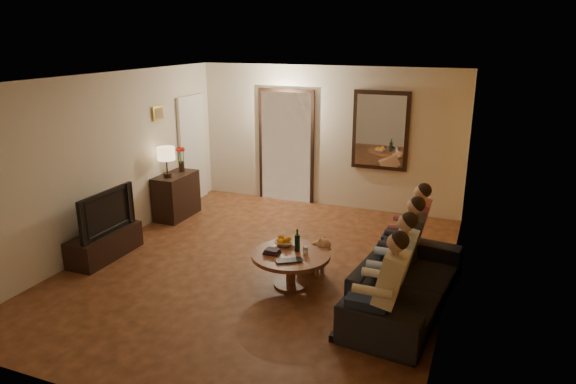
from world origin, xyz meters
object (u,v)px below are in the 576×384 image
at_px(tv, 101,211).
at_px(bowl, 284,243).
at_px(sofa, 407,282).
at_px(coffee_table, 291,269).
at_px(wine_bottle, 297,240).
at_px(tv_stand, 105,244).
at_px(dog, 311,252).
at_px(person_c, 404,250).
at_px(laptop, 290,262).
at_px(dresser, 176,196).
at_px(table_lamp, 167,162).
at_px(person_d, 411,233).
at_px(person_a, 384,294).
at_px(person_b, 395,270).

height_order(tv, bowl, tv).
height_order(tv, sofa, tv).
bearing_deg(coffee_table, wine_bottle, 63.43).
bearing_deg(tv_stand, bowl, 8.29).
relative_size(tv_stand, dog, 2.09).
relative_size(person_c, laptop, 3.65).
bearing_deg(dresser, dog, -22.35).
distance_m(tv, person_c, 4.25).
bearing_deg(table_lamp, person_c, -15.91).
xyz_separation_m(person_c, wine_bottle, (-1.32, -0.18, 0.01)).
distance_m(tv_stand, person_d, 4.37).
bearing_deg(dog, laptop, -69.16).
relative_size(dresser, laptop, 2.67).
bearing_deg(tv, sofa, -88.01).
distance_m(person_d, bowl, 1.69).
bearing_deg(person_d, wine_bottle, -149.45).
distance_m(tv, person_a, 4.29).
height_order(tv, person_a, person_a).
distance_m(tv_stand, person_c, 4.26).
bearing_deg(table_lamp, laptop, -30.93).
height_order(dresser, wine_bottle, dresser).
height_order(sofa, person_b, person_b).
distance_m(table_lamp, bowl, 3.01).
bearing_deg(laptop, bowl, 85.05).
relative_size(tv, person_b, 0.91).
bearing_deg(coffee_table, tv, -176.61).
relative_size(dresser, person_a, 0.73).
xyz_separation_m(tv, bowl, (2.67, 0.39, -0.22)).
bearing_deg(person_d, person_a, -90.00).
height_order(sofa, coffee_table, sofa).
distance_m(person_c, wine_bottle, 1.34).
bearing_deg(bowl, tv_stand, -171.71).
distance_m(tv_stand, tv, 0.51).
xyz_separation_m(tv_stand, laptop, (2.95, -0.11, 0.27)).
bearing_deg(coffee_table, table_lamp, 152.44).
bearing_deg(bowl, dresser, 150.88).
relative_size(person_d, wine_bottle, 3.87).
distance_m(tv, laptop, 2.96).
xyz_separation_m(person_a, person_d, (0.00, 1.80, 0.00)).
bearing_deg(sofa, tv_stand, 99.04).
distance_m(coffee_table, bowl, 0.38).
height_order(person_a, dog, person_a).
relative_size(person_c, coffee_table, 1.18).
bearing_deg(person_c, wine_bottle, -172.18).
xyz_separation_m(person_d, coffee_table, (-1.37, -0.88, -0.38)).
xyz_separation_m(table_lamp, dog, (2.95, -0.99, -0.77)).
xyz_separation_m(tv, wine_bottle, (2.90, 0.27, -0.10)).
height_order(person_b, person_d, same).
height_order(dog, bowl, dog).
height_order(tv, person_c, person_c).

